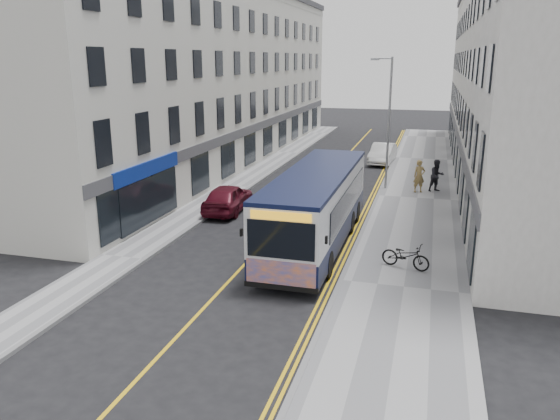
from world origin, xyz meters
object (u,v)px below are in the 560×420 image
Objects in this scene: city_bus at (316,206)px; car_maroon at (228,198)px; pedestrian_near at (419,176)px; pedestrian_far at (437,176)px; bicycle at (406,256)px; car_white at (382,154)px; streetlamp at (388,119)px.

city_bus reaches higher than car_maroon.
city_bus is 5.87× the size of pedestrian_near.
pedestrian_near is 1.13m from pedestrian_far.
bicycle is 13.39m from pedestrian_far.
bicycle is 11.35m from car_maroon.
pedestrian_far is 0.44× the size of car_maroon.
car_white is at bearing 87.32° from city_bus.
pedestrian_near is at bearing 171.35° from pedestrian_far.
car_maroon is (-9.58, 6.08, 0.14)m from bicycle.
pedestrian_near is at bearing -147.60° from car_maroon.
bicycle is at bearing -26.62° from city_bus.
streetlamp is 3.93m from pedestrian_near.
pedestrian_near is 9.95m from car_white.
pedestrian_near is 11.80m from car_maroon.
car_maroon is at bearing 143.95° from city_bus.
car_white is at bearing 85.40° from pedestrian_near.
streetlamp is 4.22× the size of bicycle.
car_maroon is at bearing -135.98° from streetlamp.
pedestrian_near reaches higher than bicycle.
car_white reaches higher than bicycle.
streetlamp is at bearing 25.58° from bicycle.
pedestrian_near is at bearing 69.82° from city_bus.
car_white is at bearing 80.43° from pedestrian_far.
streetlamp is 1.74× the size of car_white.
car_maroon is (-10.67, -7.26, -0.33)m from pedestrian_far.
car_white is 1.04× the size of car_maroon.
bicycle is (2.01, -13.40, -3.76)m from streetlamp.
pedestrian_near reaches higher than pedestrian_far.
pedestrian_far is at bearing -148.45° from car_maroon.
bicycle is 0.97× the size of pedestrian_near.
pedestrian_near reaches higher than car_maroon.
city_bus reaches higher than pedestrian_far.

